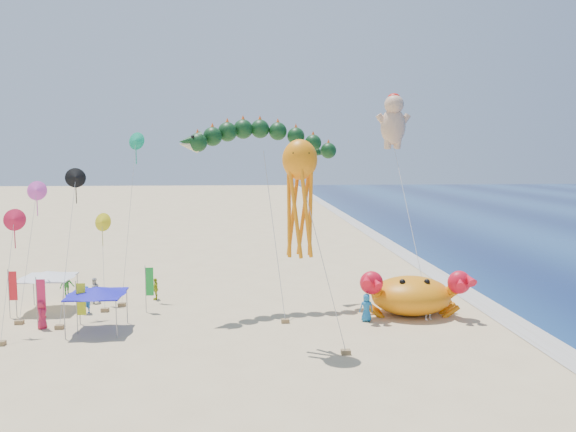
{
  "coord_description": "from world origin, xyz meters",
  "views": [
    {
      "loc": [
        -4.72,
        -34.61,
        10.52
      ],
      "look_at": [
        -2.0,
        2.0,
        6.5
      ],
      "focal_mm": 35.0,
      "sensor_mm": 36.0,
      "label": 1
    }
  ],
  "objects_px": {
    "dragon_kite": "(261,143)",
    "canopy_blue": "(96,291)",
    "cherub_kite": "(393,120)",
    "crab_inflatable": "(412,294)",
    "canopy_white": "(47,275)",
    "octopus_kite": "(300,189)"
  },
  "relations": [
    {
      "from": "dragon_kite",
      "to": "canopy_blue",
      "type": "xyz_separation_m",
      "value": [
        -9.97,
        -4.68,
        -8.84
      ]
    },
    {
      "from": "cherub_kite",
      "to": "crab_inflatable",
      "type": "bearing_deg",
      "value": -96.17
    },
    {
      "from": "dragon_kite",
      "to": "canopy_blue",
      "type": "height_order",
      "value": "dragon_kite"
    },
    {
      "from": "canopy_blue",
      "to": "crab_inflatable",
      "type": "bearing_deg",
      "value": 5.71
    },
    {
      "from": "crab_inflatable",
      "to": "canopy_white",
      "type": "distance_m",
      "value": 24.48
    },
    {
      "from": "cherub_kite",
      "to": "octopus_kite",
      "type": "bearing_deg",
      "value": -120.78
    },
    {
      "from": "canopy_white",
      "to": "octopus_kite",
      "type": "bearing_deg",
      "value": -27.92
    },
    {
      "from": "crab_inflatable",
      "to": "canopy_blue",
      "type": "bearing_deg",
      "value": -174.29
    },
    {
      "from": "octopus_kite",
      "to": "canopy_blue",
      "type": "distance_m",
      "value": 13.88
    },
    {
      "from": "crab_inflatable",
      "to": "canopy_blue",
      "type": "relative_size",
      "value": 2.07
    },
    {
      "from": "cherub_kite",
      "to": "canopy_white",
      "type": "distance_m",
      "value": 28.25
    },
    {
      "from": "dragon_kite",
      "to": "cherub_kite",
      "type": "distance_m",
      "value": 12.81
    },
    {
      "from": "crab_inflatable",
      "to": "dragon_kite",
      "type": "bearing_deg",
      "value": 164.58
    },
    {
      "from": "dragon_kite",
      "to": "canopy_white",
      "type": "bearing_deg",
      "value": 179.18
    },
    {
      "from": "canopy_white",
      "to": "canopy_blue",
      "type": "bearing_deg",
      "value": -47.21
    },
    {
      "from": "octopus_kite",
      "to": "canopy_blue",
      "type": "bearing_deg",
      "value": 162.29
    },
    {
      "from": "octopus_kite",
      "to": "canopy_white",
      "type": "bearing_deg",
      "value": 152.08
    },
    {
      "from": "crab_inflatable",
      "to": "octopus_kite",
      "type": "relative_size",
      "value": 0.63
    },
    {
      "from": "crab_inflatable",
      "to": "dragon_kite",
      "type": "relative_size",
      "value": 0.57
    },
    {
      "from": "crab_inflatable",
      "to": "canopy_white",
      "type": "xyz_separation_m",
      "value": [
        -24.29,
        2.91,
        1.06
      ]
    },
    {
      "from": "crab_inflatable",
      "to": "cherub_kite",
      "type": "relative_size",
      "value": 0.46
    },
    {
      "from": "dragon_kite",
      "to": "octopus_kite",
      "type": "xyz_separation_m",
      "value": [
        1.84,
        -8.45,
        -2.6
      ]
    }
  ]
}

